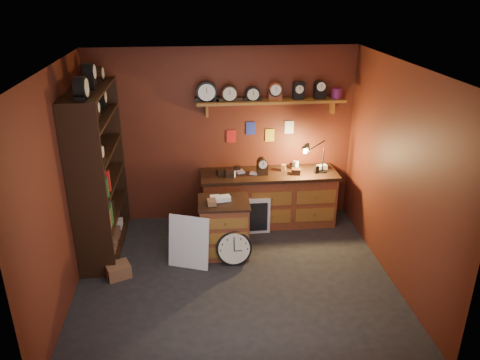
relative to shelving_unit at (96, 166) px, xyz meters
The scene contains 11 objects.
floor 2.40m from the shelving_unit, 28.68° to the right, with size 4.00×4.00×0.00m, color black.
room_shell 2.09m from the shelving_unit, 25.39° to the right, with size 4.02×3.62×2.71m.
shelving_unit is the anchor object (origin of this frame).
workbench 2.63m from the shelving_unit, 11.38° to the left, with size 2.09×0.66×1.36m.
low_cabinet 1.92m from the shelving_unit, 10.99° to the right, with size 0.71×0.60×0.89m.
big_round_clock 2.17m from the shelving_unit, 19.23° to the right, with size 0.48×0.16×0.49m.
white_panel 1.85m from the shelving_unit, 27.09° to the right, with size 0.55×0.02×0.74m, color silver.
mini_fridge 2.40m from the shelving_unit, 10.86° to the left, with size 0.56×0.58×0.57m.
floor_box_a 1.43m from the shelving_unit, 69.86° to the right, with size 0.29×0.25×0.18m, color brown.
floor_box_b 1.42m from the shelving_unit, 67.14° to the right, with size 0.19×0.22×0.11m, color white.
floor_box_c 1.96m from the shelving_unit, ahead, with size 0.26×0.21×0.19m, color brown.
Camera 1 is at (-0.46, -5.06, 3.54)m, focal length 35.00 mm.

